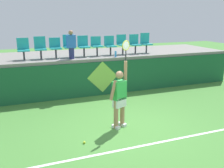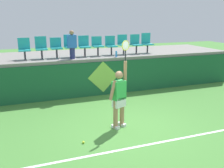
# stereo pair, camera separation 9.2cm
# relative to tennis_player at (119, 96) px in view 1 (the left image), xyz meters

# --- Properties ---
(ground_plane) EXTENTS (40.00, 40.00, 0.00)m
(ground_plane) POSITION_rel_tennis_player_xyz_m (0.28, -0.20, -0.94)
(ground_plane) COLOR #478438
(court_back_wall) EXTENTS (13.03, 0.20, 1.37)m
(court_back_wall) POSITION_rel_tennis_player_xyz_m (0.28, 3.12, -0.25)
(court_back_wall) COLOR #195633
(court_back_wall) RESTS_ON ground_plane
(spectator_platform) EXTENTS (13.03, 3.12, 0.12)m
(spectator_platform) POSITION_rel_tennis_player_xyz_m (0.28, 4.63, 0.50)
(spectator_platform) COLOR gray
(spectator_platform) RESTS_ON court_back_wall
(court_baseline_stripe) EXTENTS (11.72, 0.08, 0.01)m
(court_baseline_stripe) POSITION_rel_tennis_player_xyz_m (0.28, -1.22, -0.93)
(court_baseline_stripe) COLOR white
(court_baseline_stripe) RESTS_ON ground_plane
(tennis_player) EXTENTS (0.71, 0.39, 2.48)m
(tennis_player) POSITION_rel_tennis_player_xyz_m (0.00, 0.00, 0.00)
(tennis_player) COLOR white
(tennis_player) RESTS_ON ground_plane
(tennis_ball) EXTENTS (0.07, 0.07, 0.07)m
(tennis_ball) POSITION_rel_tennis_player_xyz_m (-1.20, -0.60, -0.90)
(tennis_ball) COLOR #D1E533
(tennis_ball) RESTS_ON ground_plane
(water_bottle) EXTENTS (0.08, 0.08, 0.24)m
(water_bottle) POSITION_rel_tennis_player_xyz_m (1.15, 3.25, 0.68)
(water_bottle) COLOR #338CE5
(water_bottle) RESTS_ON spectator_platform
(stadium_chair_0) EXTENTS (0.44, 0.42, 0.82)m
(stadium_chair_0) POSITION_rel_tennis_player_xyz_m (-2.38, 3.93, 1.00)
(stadium_chair_0) COLOR #38383D
(stadium_chair_0) RESTS_ON spectator_platform
(stadium_chair_1) EXTENTS (0.44, 0.42, 0.86)m
(stadium_chair_1) POSITION_rel_tennis_player_xyz_m (-1.75, 3.93, 1.02)
(stadium_chair_1) COLOR #38383D
(stadium_chair_1) RESTS_ON spectator_platform
(stadium_chair_2) EXTENTS (0.44, 0.42, 0.79)m
(stadium_chair_2) POSITION_rel_tennis_player_xyz_m (-1.17, 3.92, 1.00)
(stadium_chair_2) COLOR #38383D
(stadium_chair_2) RESTS_ON spectator_platform
(stadium_chair_3) EXTENTS (0.44, 0.42, 0.90)m
(stadium_chair_3) POSITION_rel_tennis_player_xyz_m (-0.62, 3.93, 1.05)
(stadium_chair_3) COLOR #38383D
(stadium_chair_3) RESTS_ON spectator_platform
(stadium_chair_4) EXTENTS (0.44, 0.42, 0.84)m
(stadium_chair_4) POSITION_rel_tennis_player_xyz_m (-0.02, 3.92, 1.03)
(stadium_chair_4) COLOR #38383D
(stadium_chair_4) RESTS_ON spectator_platform
(stadium_chair_5) EXTENTS (0.44, 0.42, 0.79)m
(stadium_chair_5) POSITION_rel_tennis_player_xyz_m (0.55, 3.92, 1.01)
(stadium_chair_5) COLOR #38383D
(stadium_chair_5) RESTS_ON spectator_platform
(stadium_chair_6) EXTENTS (0.44, 0.42, 0.80)m
(stadium_chair_6) POSITION_rel_tennis_player_xyz_m (1.15, 3.92, 1.00)
(stadium_chair_6) COLOR #38383D
(stadium_chair_6) RESTS_ON spectator_platform
(stadium_chair_7) EXTENTS (0.44, 0.42, 0.84)m
(stadium_chair_7) POSITION_rel_tennis_player_xyz_m (1.73, 3.92, 1.04)
(stadium_chair_7) COLOR #38383D
(stadium_chair_7) RESTS_ON spectator_platform
(stadium_chair_8) EXTENTS (0.44, 0.42, 0.84)m
(stadium_chair_8) POSITION_rel_tennis_player_xyz_m (2.34, 3.92, 1.02)
(stadium_chair_8) COLOR #38383D
(stadium_chair_8) RESTS_ON spectator_platform
(stadium_chair_9) EXTENTS (0.44, 0.42, 0.88)m
(stadium_chair_9) POSITION_rel_tennis_player_xyz_m (2.89, 3.93, 1.04)
(stadium_chair_9) COLOR #38383D
(stadium_chair_9) RESTS_ON spectator_platform
(spectator_0) EXTENTS (0.34, 0.20, 1.10)m
(spectator_0) POSITION_rel_tennis_player_xyz_m (-0.62, 3.45, 1.13)
(spectator_0) COLOR navy
(spectator_0) RESTS_ON spectator_platform
(wall_signage_mount) EXTENTS (1.27, 0.01, 1.39)m
(wall_signage_mount) POSITION_rel_tennis_player_xyz_m (0.50, 3.01, -0.93)
(wall_signage_mount) COLOR #195633
(wall_signage_mount) RESTS_ON ground_plane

